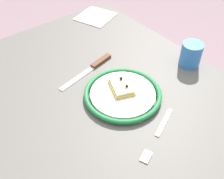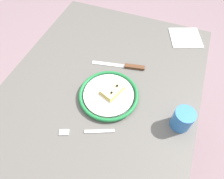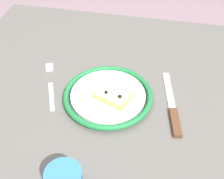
% 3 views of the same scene
% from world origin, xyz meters
% --- Properties ---
extents(dining_table, '(1.05, 0.81, 0.76)m').
position_xyz_m(dining_table, '(0.00, 0.00, 0.67)').
color(dining_table, '#5B5651').
rests_on(dining_table, ground_plane).
extents(plate, '(0.24, 0.24, 0.02)m').
position_xyz_m(plate, '(-0.04, -0.05, 0.77)').
color(plate, white).
rests_on(plate, dining_table).
extents(pizza_slice_near, '(0.11, 0.09, 0.03)m').
position_xyz_m(pizza_slice_near, '(-0.02, -0.06, 0.78)').
color(pizza_slice_near, tan).
rests_on(pizza_slice_near, plate).
extents(knife, '(0.06, 0.24, 0.01)m').
position_xyz_m(knife, '(0.14, -0.07, 0.76)').
color(knife, silver).
rests_on(knife, dining_table).
extents(fork, '(0.09, 0.19, 0.00)m').
position_xyz_m(fork, '(-0.21, -0.03, 0.76)').
color(fork, beige).
rests_on(fork, dining_table).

